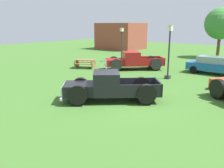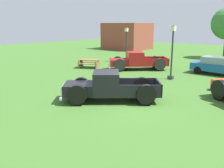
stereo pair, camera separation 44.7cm
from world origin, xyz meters
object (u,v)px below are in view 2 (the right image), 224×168
at_px(lamp_post_far, 126,44).
at_px(pickup_truck_behind_right, 134,61).
at_px(sedan_distant_a, 219,66).
at_px(picnic_table, 89,62).
at_px(pickup_truck_foreground, 105,87).
at_px(lamp_post_near, 172,51).

bearing_deg(lamp_post_far, pickup_truck_behind_right, -45.15).
relative_size(sedan_distant_a, picnic_table, 1.86).
relative_size(sedan_distant_a, lamp_post_far, 1.17).
bearing_deg(picnic_table, pickup_truck_behind_right, 25.97).
xyz_separation_m(pickup_truck_behind_right, sedan_distant_a, (6.53, 2.47, -0.01)).
relative_size(pickup_truck_behind_right, sedan_distant_a, 1.17).
xyz_separation_m(pickup_truck_foreground, lamp_post_far, (-7.35, 11.86, 1.17)).
distance_m(pickup_truck_behind_right, sedan_distant_a, 6.98).
xyz_separation_m(pickup_truck_behind_right, lamp_post_near, (4.30, -1.48, 1.30)).
bearing_deg(lamp_post_far, pickup_truck_foreground, -58.22).
height_order(pickup_truck_behind_right, sedan_distant_a, pickup_truck_behind_right).
bearing_deg(lamp_post_near, picnic_table, -177.42).
bearing_deg(pickup_truck_behind_right, picnic_table, -154.03).
bearing_deg(pickup_truck_foreground, sedan_distant_a, 76.88).
bearing_deg(sedan_distant_a, lamp_post_far, 174.70).
distance_m(lamp_post_near, lamp_post_far, 9.09).
height_order(sedan_distant_a, picnic_table, sedan_distant_a).
xyz_separation_m(pickup_truck_foreground, lamp_post_near, (0.32, 6.99, 1.31)).
distance_m(sedan_distant_a, picnic_table, 11.19).
height_order(pickup_truck_foreground, lamp_post_far, lamp_post_far).
distance_m(pickup_truck_foreground, sedan_distant_a, 11.23).
height_order(pickup_truck_behind_right, picnic_table, pickup_truck_behind_right).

